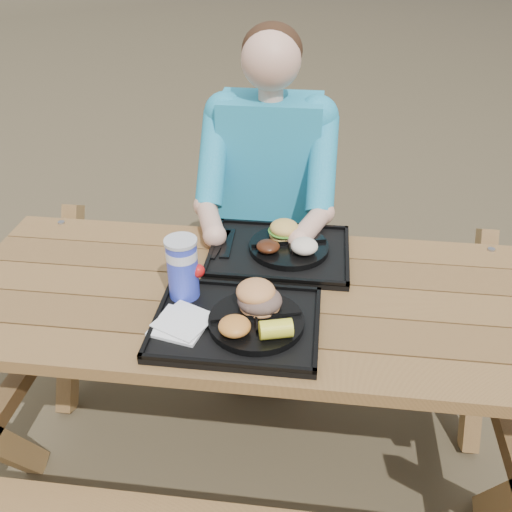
# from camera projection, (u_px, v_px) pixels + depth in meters

# --- Properties ---
(ground) EXTENTS (60.00, 60.00, 0.00)m
(ground) POSITION_uv_depth(u_px,v_px,m) (256.00, 457.00, 2.10)
(ground) COLOR #999999
(ground) RESTS_ON ground
(picnic_table) EXTENTS (1.80, 1.49, 0.75)m
(picnic_table) POSITION_uv_depth(u_px,v_px,m) (256.00, 384.00, 1.90)
(picnic_table) COLOR #999999
(picnic_table) RESTS_ON ground
(tray_near) EXTENTS (0.45, 0.35, 0.02)m
(tray_near) POSITION_uv_depth(u_px,v_px,m) (236.00, 325.00, 1.56)
(tray_near) COLOR black
(tray_near) RESTS_ON picnic_table
(tray_far) EXTENTS (0.45, 0.35, 0.02)m
(tray_far) POSITION_uv_depth(u_px,v_px,m) (279.00, 253.00, 1.86)
(tray_far) COLOR black
(tray_far) RESTS_ON picnic_table
(plate_near) EXTENTS (0.26, 0.26, 0.02)m
(plate_near) POSITION_uv_depth(u_px,v_px,m) (256.00, 322.00, 1.54)
(plate_near) COLOR black
(plate_near) RESTS_ON tray_near
(plate_far) EXTENTS (0.26, 0.26, 0.02)m
(plate_far) POSITION_uv_depth(u_px,v_px,m) (289.00, 247.00, 1.86)
(plate_far) COLOR black
(plate_far) RESTS_ON tray_far
(napkin_stack) EXTENTS (0.16, 0.16, 0.02)m
(napkin_stack) POSITION_uv_depth(u_px,v_px,m) (180.00, 324.00, 1.53)
(napkin_stack) COLOR white
(napkin_stack) RESTS_ON tray_near
(soda_cup) EXTENTS (0.09, 0.09, 0.18)m
(soda_cup) POSITION_uv_depth(u_px,v_px,m) (183.00, 270.00, 1.61)
(soda_cup) COLOR #1B2DCE
(soda_cup) RESTS_ON tray_near
(condiment_bbq) EXTENTS (0.05, 0.05, 0.03)m
(condiment_bbq) POSITION_uv_depth(u_px,v_px,m) (246.00, 290.00, 1.65)
(condiment_bbq) COLOR black
(condiment_bbq) RESTS_ON tray_near
(condiment_mustard) EXTENTS (0.05, 0.05, 0.03)m
(condiment_mustard) POSITION_uv_depth(u_px,v_px,m) (265.00, 291.00, 1.64)
(condiment_mustard) COLOR yellow
(condiment_mustard) RESTS_ON tray_near
(sandwich) EXTENTS (0.11, 0.11, 0.12)m
(sandwich) POSITION_uv_depth(u_px,v_px,m) (260.00, 290.00, 1.54)
(sandwich) COLOR #E28F4F
(sandwich) RESTS_ON plate_near
(mac_cheese) EXTENTS (0.09, 0.09, 0.04)m
(mac_cheese) POSITION_uv_depth(u_px,v_px,m) (235.00, 326.00, 1.47)
(mac_cheese) COLOR orange
(mac_cheese) RESTS_ON plate_near
(corn_cob) EXTENTS (0.10, 0.10, 0.05)m
(corn_cob) POSITION_uv_depth(u_px,v_px,m) (276.00, 329.00, 1.46)
(corn_cob) COLOR #FFF535
(corn_cob) RESTS_ON plate_near
(cutlery_far) EXTENTS (0.04, 0.18, 0.01)m
(cutlery_far) POSITION_uv_depth(u_px,v_px,m) (228.00, 243.00, 1.89)
(cutlery_far) COLOR black
(cutlery_far) RESTS_ON tray_far
(burger) EXTENTS (0.10, 0.10, 0.09)m
(burger) POSITION_uv_depth(u_px,v_px,m) (284.00, 225.00, 1.88)
(burger) COLOR #E8B352
(burger) RESTS_ON plate_far
(baked_beans) EXTENTS (0.08, 0.08, 0.03)m
(baked_beans) POSITION_uv_depth(u_px,v_px,m) (268.00, 246.00, 1.81)
(baked_beans) COLOR #421C0D
(baked_beans) RESTS_ON plate_far
(potato_salad) EXTENTS (0.09, 0.09, 0.05)m
(potato_salad) POSITION_uv_depth(u_px,v_px,m) (304.00, 246.00, 1.80)
(potato_salad) COLOR white
(potato_salad) RESTS_ON plate_far
(diner) EXTENTS (0.48, 0.84, 1.28)m
(diner) POSITION_uv_depth(u_px,v_px,m) (269.00, 219.00, 2.31)
(diner) COLOR #1BBDBA
(diner) RESTS_ON ground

